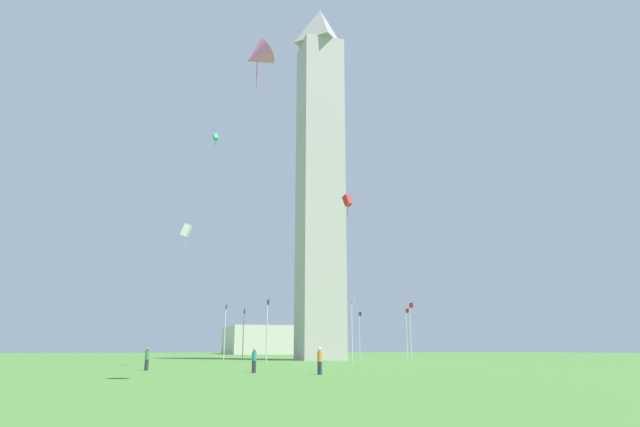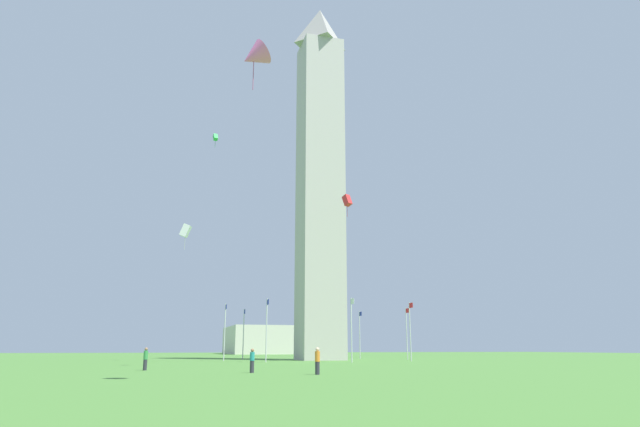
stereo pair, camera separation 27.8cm
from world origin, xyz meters
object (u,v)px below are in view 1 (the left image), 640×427
obelisk_monument (320,171)px  flagpole_n (352,326)px  kite_pink_delta (257,56)px  person_teal_shirt (254,361)px  person_orange_shirt (320,361)px  flagpole_w (225,329)px  distant_building (257,340)px  flagpole_s (297,332)px  flagpole_nw (267,327)px  person_green_shirt (147,359)px  kite_white_box (186,231)px  flagpole_sw (243,331)px  kite_red_box (347,201)px  flagpole_se (360,332)px  flagpole_ne (410,328)px  flagpole_e (407,331)px  kite_green_box (216,137)px

obelisk_monument → flagpole_n: 27.06m
flagpole_n → kite_pink_delta: (35.65, -17.87, 12.61)m
person_teal_shirt → person_orange_shirt: person_orange_shirt is taller
flagpole_w → distant_building: bearing=167.2°
flagpole_s → flagpole_nw: size_ratio=1.00×
person_green_shirt → kite_white_box: 14.33m
flagpole_n → flagpole_sw: size_ratio=1.00×
flagpole_s → person_orange_shirt: bearing=-12.5°
obelisk_monument → kite_red_box: bearing=6.0°
distant_building → flagpole_se: bearing=3.4°
obelisk_monument → flagpole_sw: obelisk_monument is taller
flagpole_se → flagpole_w: same height
obelisk_monument → distant_building: obelisk_monument is taller
flagpole_ne → person_green_shirt: bearing=-57.1°
flagpole_n → flagpole_e: size_ratio=1.00×
kite_white_box → obelisk_monument: bearing=138.3°
flagpole_ne → flagpole_s: bearing=-157.5°
person_orange_shirt → flagpole_se: bearing=12.8°
obelisk_monument → kite_pink_delta: (49.01, -17.87, -10.92)m
person_orange_shirt → flagpole_w: bearing=38.0°
flagpole_w → kite_white_box: 24.81m
flagpole_e → kite_green_box: size_ratio=3.76×
flagpole_s → kite_green_box: (17.84, -16.16, 25.36)m
flagpole_nw → kite_red_box: kite_red_box is taller
flagpole_ne → kite_white_box: kite_white_box is taller
flagpole_e → distant_building: 81.60m
obelisk_monument → flagpole_n: (13.36, 0.00, -23.53)m
flagpole_nw → kite_green_box: size_ratio=3.76×
flagpole_se → flagpole_w: 24.58m
flagpole_e → kite_white_box: size_ratio=2.99×
flagpole_nw → flagpole_se: bearing=135.0°
obelisk_monument → person_teal_shirt: 47.90m
kite_green_box → flagpole_nw: bearing=54.2°
flagpole_sw → kite_pink_delta: bearing=-8.3°
flagpole_ne → kite_green_box: (-4.86, -25.56, 25.36)m
obelisk_monument → kite_red_box: size_ratio=18.30×
flagpole_sw → person_orange_shirt: (49.61, -2.44, -3.28)m
flagpole_ne → person_orange_shirt: flagpole_ne is taller
flagpole_e → flagpole_w: 26.60m
flagpole_sw → kite_pink_delta: (58.35, -8.47, 12.61)m
flagpole_nw → person_teal_shirt: size_ratio=4.61×
flagpole_se → flagpole_nw: (18.81, -18.81, 0.00)m
flagpole_nw → kite_white_box: bearing=-39.2°
kite_white_box → person_teal_shirt: bearing=17.7°
flagpole_s → person_green_shirt: bearing=-27.5°
flagpole_n → kite_white_box: bearing=-65.6°
kite_green_box → flagpole_w: bearing=147.9°
flagpole_n → person_orange_shirt: (26.90, -11.85, -3.28)m
flagpole_s → kite_green_box: kite_green_box is taller
flagpole_sw → person_orange_shirt: bearing=-2.8°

